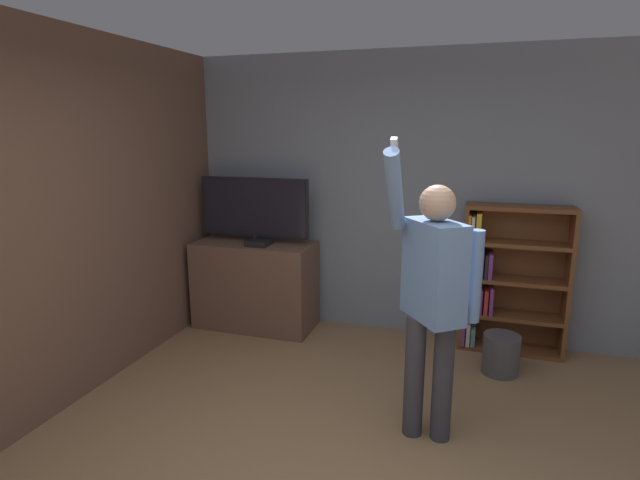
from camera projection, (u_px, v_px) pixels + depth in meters
name	position (u px, v px, depth m)	size (l,w,h in m)	color
wall_back	(406.00, 197.00, 4.76)	(6.20, 0.06, 2.70)	gray
wall_side_brick	(123.00, 208.00, 4.11)	(0.06, 4.31, 2.70)	brown
tv_ledge	(255.00, 285.00, 5.06)	(1.19, 0.55, 0.88)	brown
television	(254.00, 209.00, 4.91)	(1.13, 0.22, 0.65)	black
game_console	(259.00, 243.00, 4.85)	(0.21, 0.23, 0.05)	black
bookshelf	(504.00, 280.00, 4.47)	(0.91, 0.28, 1.34)	brown
person	(433.00, 291.00, 3.08)	(0.57, 0.55, 1.94)	#383842
waste_bin	(501.00, 354.00, 4.12)	(0.30, 0.30, 0.33)	#4C4C51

